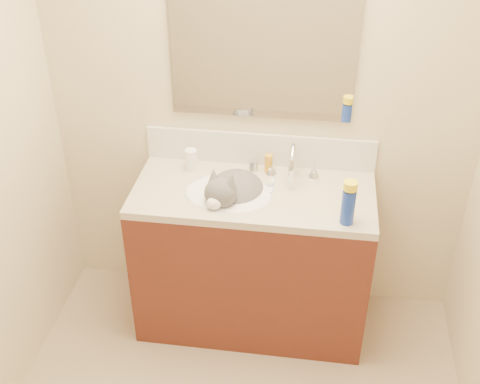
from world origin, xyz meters
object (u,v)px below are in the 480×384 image
(basin, at_px, (229,204))
(pill_bottle, at_px, (191,160))
(vanity_cabinet, at_px, (252,261))
(spray_can, at_px, (348,207))
(faucet, at_px, (292,165))
(amber_bottle, at_px, (268,164))
(silver_jar, at_px, (254,165))
(cat, at_px, (233,194))

(basin, bearing_deg, pill_bottle, 139.78)
(vanity_cabinet, xyz_separation_m, pill_bottle, (-0.35, 0.16, 0.51))
(basin, height_order, spray_can, spray_can)
(spray_can, bearing_deg, faucet, 128.86)
(faucet, bearing_deg, amber_bottle, 157.86)
(vanity_cabinet, xyz_separation_m, spray_can, (0.45, -0.20, 0.54))
(pill_bottle, relative_size, silver_jar, 2.06)
(vanity_cabinet, height_order, cat, cat)
(basin, height_order, silver_jar, silver_jar)
(basin, distance_m, pill_bottle, 0.32)
(faucet, relative_size, pill_bottle, 2.46)
(amber_bottle, bearing_deg, basin, -128.64)
(cat, relative_size, spray_can, 2.65)
(faucet, height_order, silver_jar, faucet)
(basin, bearing_deg, faucet, 29.12)
(basin, relative_size, amber_bottle, 4.45)
(vanity_cabinet, relative_size, amber_bottle, 11.87)
(silver_jar, bearing_deg, pill_bottle, -173.21)
(pill_bottle, bearing_deg, amber_bottle, 3.83)
(cat, bearing_deg, pill_bottle, 164.81)
(basin, relative_size, spray_can, 2.62)
(cat, xyz_separation_m, spray_can, (0.55, -0.20, 0.11))
(spray_can, bearing_deg, amber_bottle, 135.62)
(cat, height_order, pill_bottle, cat)
(faucet, relative_size, silver_jar, 5.05)
(pill_bottle, bearing_deg, basin, -40.22)
(silver_jar, distance_m, amber_bottle, 0.08)
(vanity_cabinet, distance_m, spray_can, 0.73)
(vanity_cabinet, bearing_deg, cat, -175.94)
(faucet, bearing_deg, basin, -150.88)
(basin, xyz_separation_m, amber_bottle, (0.17, 0.22, 0.12))
(amber_bottle, bearing_deg, vanity_cabinet, -106.13)
(basin, xyz_separation_m, cat, (0.02, 0.02, 0.04))
(vanity_cabinet, height_order, spray_can, spray_can)
(faucet, xyz_separation_m, spray_can, (0.27, -0.34, -0.00))
(vanity_cabinet, distance_m, amber_bottle, 0.54)
(silver_jar, bearing_deg, amber_bottle, -8.33)
(cat, distance_m, spray_can, 0.60)
(pill_bottle, distance_m, amber_bottle, 0.40)
(vanity_cabinet, xyz_separation_m, cat, (-0.10, -0.01, 0.42))
(amber_bottle, bearing_deg, spray_can, -44.38)
(cat, bearing_deg, basin, -111.34)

